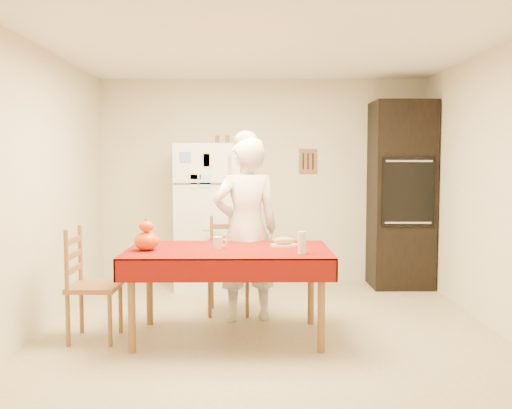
{
  "coord_description": "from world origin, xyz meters",
  "views": [
    {
      "loc": [
        -0.15,
        -4.81,
        1.5
      ],
      "look_at": [
        -0.11,
        0.2,
        1.12
      ],
      "focal_mm": 40.0,
      "sensor_mm": 36.0,
      "label": 1
    }
  ],
  "objects_px": {
    "chair_left": "(87,280)",
    "bread_plate": "(284,245)",
    "refrigerator": "(209,216)",
    "coffee_mug": "(218,243)",
    "wine_glass": "(302,243)",
    "oven_cabinet": "(401,195)",
    "chair_far": "(229,261)",
    "pumpkin_lower": "(146,241)",
    "dining_table": "(228,257)",
    "seated_woman": "(246,229)"
  },
  "relations": [
    {
      "from": "refrigerator",
      "to": "oven_cabinet",
      "type": "distance_m",
      "value": 2.29
    },
    {
      "from": "chair_left",
      "to": "wine_glass",
      "type": "height_order",
      "value": "chair_left"
    },
    {
      "from": "wine_glass",
      "to": "pumpkin_lower",
      "type": "bearing_deg",
      "value": 172.2
    },
    {
      "from": "bread_plate",
      "to": "coffee_mug",
      "type": "bearing_deg",
      "value": -167.18
    },
    {
      "from": "refrigerator",
      "to": "coffee_mug",
      "type": "relative_size",
      "value": 17.0
    },
    {
      "from": "pumpkin_lower",
      "to": "seated_woman",
      "type": "bearing_deg",
      "value": 37.5
    },
    {
      "from": "seated_woman",
      "to": "bread_plate",
      "type": "xyz_separation_m",
      "value": [
        0.33,
        -0.41,
        -0.09
      ]
    },
    {
      "from": "oven_cabinet",
      "to": "chair_left",
      "type": "bearing_deg",
      "value": -147.21
    },
    {
      "from": "chair_far",
      "to": "oven_cabinet",
      "type": "bearing_deg",
      "value": 29.34
    },
    {
      "from": "refrigerator",
      "to": "dining_table",
      "type": "relative_size",
      "value": 1.0
    },
    {
      "from": "dining_table",
      "to": "coffee_mug",
      "type": "relative_size",
      "value": 17.0
    },
    {
      "from": "dining_table",
      "to": "coffee_mug",
      "type": "xyz_separation_m",
      "value": [
        -0.09,
        0.01,
        0.12
      ]
    },
    {
      "from": "chair_far",
      "to": "coffee_mug",
      "type": "relative_size",
      "value": 9.5
    },
    {
      "from": "chair_left",
      "to": "refrigerator",
      "type": "bearing_deg",
      "value": -23.25
    },
    {
      "from": "refrigerator",
      "to": "dining_table",
      "type": "height_order",
      "value": "refrigerator"
    },
    {
      "from": "coffee_mug",
      "to": "chair_far",
      "type": "bearing_deg",
      "value": 85.83
    },
    {
      "from": "chair_left",
      "to": "bread_plate",
      "type": "relative_size",
      "value": 3.96
    },
    {
      "from": "dining_table",
      "to": "bread_plate",
      "type": "relative_size",
      "value": 7.08
    },
    {
      "from": "refrigerator",
      "to": "chair_far",
      "type": "distance_m",
      "value": 1.17
    },
    {
      "from": "coffee_mug",
      "to": "dining_table",
      "type": "bearing_deg",
      "value": -4.5
    },
    {
      "from": "oven_cabinet",
      "to": "chair_far",
      "type": "bearing_deg",
      "value": -150.41
    },
    {
      "from": "refrigerator",
      "to": "pumpkin_lower",
      "type": "relative_size",
      "value": 8.3
    },
    {
      "from": "oven_cabinet",
      "to": "dining_table",
      "type": "xyz_separation_m",
      "value": [
        -1.97,
        -1.98,
        -0.41
      ]
    },
    {
      "from": "refrigerator",
      "to": "wine_glass",
      "type": "bearing_deg",
      "value": -67.59
    },
    {
      "from": "wine_glass",
      "to": "chair_far",
      "type": "bearing_deg",
      "value": 119.5
    },
    {
      "from": "oven_cabinet",
      "to": "pumpkin_lower",
      "type": "distance_m",
      "value": 3.37
    },
    {
      "from": "seated_woman",
      "to": "pumpkin_lower",
      "type": "relative_size",
      "value": 8.41
    },
    {
      "from": "oven_cabinet",
      "to": "coffee_mug",
      "type": "bearing_deg",
      "value": -136.21
    },
    {
      "from": "refrigerator",
      "to": "dining_table",
      "type": "bearing_deg",
      "value": -81.0
    },
    {
      "from": "coffee_mug",
      "to": "bread_plate",
      "type": "relative_size",
      "value": 0.42
    },
    {
      "from": "seated_woman",
      "to": "wine_glass",
      "type": "height_order",
      "value": "seated_woman"
    },
    {
      "from": "seated_woman",
      "to": "wine_glass",
      "type": "bearing_deg",
      "value": 106.59
    },
    {
      "from": "bread_plate",
      "to": "chair_far",
      "type": "bearing_deg",
      "value": 125.24
    },
    {
      "from": "pumpkin_lower",
      "to": "oven_cabinet",
      "type": "bearing_deg",
      "value": 37.96
    },
    {
      "from": "chair_far",
      "to": "chair_left",
      "type": "distance_m",
      "value": 1.46
    },
    {
      "from": "coffee_mug",
      "to": "pumpkin_lower",
      "type": "xyz_separation_m",
      "value": [
        -0.59,
        -0.09,
        0.03
      ]
    },
    {
      "from": "dining_table",
      "to": "coffee_mug",
      "type": "height_order",
      "value": "coffee_mug"
    },
    {
      "from": "refrigerator",
      "to": "wine_glass",
      "type": "xyz_separation_m",
      "value": [
        0.9,
        -2.19,
        -0.0
      ]
    },
    {
      "from": "refrigerator",
      "to": "coffee_mug",
      "type": "bearing_deg",
      "value": -83.54
    },
    {
      "from": "chair_left",
      "to": "dining_table",
      "type": "bearing_deg",
      "value": -87.02
    },
    {
      "from": "dining_table",
      "to": "bread_plate",
      "type": "height_order",
      "value": "bread_plate"
    },
    {
      "from": "chair_far",
      "to": "chair_left",
      "type": "bearing_deg",
      "value": -142.43
    },
    {
      "from": "dining_table",
      "to": "seated_woman",
      "type": "distance_m",
      "value": 0.59
    },
    {
      "from": "chair_far",
      "to": "pumpkin_lower",
      "type": "relative_size",
      "value": 4.64
    },
    {
      "from": "seated_woman",
      "to": "refrigerator",
      "type": "bearing_deg",
      "value": -84.89
    },
    {
      "from": "oven_cabinet",
      "to": "dining_table",
      "type": "distance_m",
      "value": 2.83
    },
    {
      "from": "dining_table",
      "to": "chair_far",
      "type": "xyz_separation_m",
      "value": [
        -0.03,
        0.85,
        -0.18
      ]
    },
    {
      "from": "coffee_mug",
      "to": "bread_plate",
      "type": "xyz_separation_m",
      "value": [
        0.56,
        0.13,
        -0.04
      ]
    },
    {
      "from": "coffee_mug",
      "to": "bread_plate",
      "type": "distance_m",
      "value": 0.58
    },
    {
      "from": "chair_left",
      "to": "pumpkin_lower",
      "type": "bearing_deg",
      "value": -93.02
    }
  ]
}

